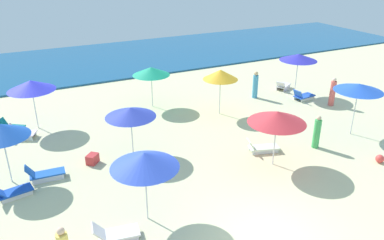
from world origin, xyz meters
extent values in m
plane|color=beige|center=(0.00, 0.00, 0.00)|extent=(60.00, 60.00, 0.00)
cube|color=#18517F|center=(0.00, 24.05, 0.06)|extent=(60.00, 11.90, 0.12)
cylinder|color=silver|center=(-3.14, 2.71, 1.03)|extent=(0.05, 0.05, 2.05)
cone|color=blue|center=(-3.14, 2.71, 2.32)|extent=(2.28, 2.28, 0.54)
cube|color=silver|center=(-4.28, 2.40, 0.10)|extent=(1.17, 0.22, 0.19)
cube|color=white|center=(-4.32, 2.14, 0.22)|extent=(1.38, 0.82, 0.06)
cube|color=white|center=(-4.92, 2.23, 0.44)|extent=(0.50, 0.65, 0.47)
cylinder|color=silver|center=(8.41, 4.48, 1.15)|extent=(0.05, 0.05, 2.29)
cone|color=blue|center=(8.41, 4.48, 2.48)|extent=(2.32, 2.32, 0.37)
cylinder|color=silver|center=(3.78, 9.70, 1.02)|extent=(0.05, 0.05, 2.04)
cone|color=gold|center=(3.78, 9.70, 2.32)|extent=(1.93, 1.93, 0.55)
cylinder|color=silver|center=(-5.67, 12.26, 1.04)|extent=(0.05, 0.05, 2.08)
cone|color=#3235DE|center=(-5.67, 12.26, 2.34)|extent=(2.36, 2.36, 0.52)
cube|color=silver|center=(-6.57, 11.04, 0.11)|extent=(0.98, 0.47, 0.23)
cube|color=silver|center=(-6.34, 11.56, 0.11)|extent=(0.98, 0.47, 0.23)
cube|color=silver|center=(-6.46, 11.30, 0.26)|extent=(1.35, 1.10, 0.06)
cube|color=silver|center=(-6.95, 11.52, 0.48)|extent=(0.58, 0.72, 0.47)
cube|color=silver|center=(-7.04, 12.12, 0.12)|extent=(0.88, 0.64, 0.23)
cube|color=silver|center=(-6.74, 12.55, 0.12)|extent=(0.88, 0.64, 0.23)
cube|color=#107475|center=(-6.89, 12.33, 0.26)|extent=(1.31, 1.18, 0.06)
cube|color=#107475|center=(-7.32, 12.64, 0.46)|extent=(0.56, 0.63, 0.42)
cylinder|color=silver|center=(9.70, 10.31, 1.13)|extent=(0.05, 0.05, 2.25)
cone|color=#302DB5|center=(9.70, 10.31, 2.46)|extent=(2.32, 2.32, 0.41)
cube|color=silver|center=(9.69, 9.06, 0.10)|extent=(1.18, 0.18, 0.21)
cube|color=silver|center=(9.63, 9.61, 0.10)|extent=(1.18, 0.18, 0.21)
cube|color=blue|center=(9.66, 9.34, 0.24)|extent=(1.38, 0.80, 0.06)
cube|color=blue|center=(9.06, 9.27, 0.48)|extent=(0.36, 0.65, 0.50)
cube|color=silver|center=(9.89, 11.28, 0.11)|extent=(0.97, 0.58, 0.22)
cube|color=silver|center=(9.64, 11.72, 0.11)|extent=(0.97, 0.58, 0.22)
cube|color=silver|center=(9.77, 11.50, 0.25)|extent=(1.35, 1.12, 0.06)
cube|color=silver|center=(9.28, 11.22, 0.45)|extent=(0.52, 0.63, 0.43)
cylinder|color=silver|center=(0.78, 12.44, 0.97)|extent=(0.05, 0.05, 1.94)
cone|color=#16976D|center=(0.78, 12.44, 2.17)|extent=(2.16, 2.16, 0.47)
cylinder|color=silver|center=(-2.12, 7.34, 0.93)|extent=(0.05, 0.05, 1.85)
cone|color=#2A3BAD|center=(-2.12, 7.34, 2.07)|extent=(2.24, 2.24, 0.42)
cylinder|color=silver|center=(3.02, 3.79, 0.99)|extent=(0.05, 0.05, 1.98)
cone|color=red|center=(3.02, 3.79, 2.23)|extent=(2.44, 2.44, 0.51)
cube|color=silver|center=(3.29, 4.67, 0.09)|extent=(1.20, 0.39, 0.19)
cube|color=silver|center=(3.43, 5.14, 0.09)|extent=(1.20, 0.39, 0.19)
cube|color=silver|center=(3.36, 4.90, 0.22)|extent=(1.48, 0.95, 0.06)
cube|color=silver|center=(2.75, 5.09, 0.42)|extent=(0.42, 0.61, 0.44)
cylinder|color=silver|center=(-7.22, 7.31, 1.01)|extent=(0.05, 0.05, 2.01)
cone|color=#194DB4|center=(-7.22, 7.31, 2.28)|extent=(2.09, 2.09, 0.54)
cube|color=silver|center=(-5.90, 6.65, 0.11)|extent=(1.22, 0.12, 0.22)
cube|color=silver|center=(-5.87, 7.13, 0.11)|extent=(1.22, 0.12, 0.22)
cube|color=blue|center=(-5.88, 6.89, 0.25)|extent=(1.39, 0.65, 0.06)
cube|color=blue|center=(-6.51, 6.93, 0.48)|extent=(0.39, 0.56, 0.47)
cube|color=silver|center=(-7.09, 5.92, 0.09)|extent=(1.08, 0.24, 0.18)
cube|color=silver|center=(-7.18, 6.41, 0.09)|extent=(1.08, 0.24, 0.18)
cube|color=#1746B3|center=(-7.13, 6.17, 0.21)|extent=(1.30, 0.80, 0.06)
cylinder|color=#3FAD59|center=(5.78, 4.18, 0.70)|extent=(0.45, 0.45, 1.40)
sphere|color=beige|center=(5.78, 4.18, 1.50)|extent=(0.22, 0.22, 0.22)
sphere|color=beige|center=(-6.06, 1.55, 1.40)|extent=(0.23, 0.23, 0.23)
cylinder|color=#DF5E56|center=(10.43, 7.87, 0.75)|extent=(0.44, 0.44, 1.50)
sphere|color=beige|center=(10.43, 7.87, 1.60)|extent=(0.23, 0.23, 0.23)
cylinder|color=#4396BF|center=(7.09, 11.00, 0.73)|extent=(0.40, 0.40, 1.45)
sphere|color=tan|center=(7.09, 11.00, 1.57)|extent=(0.26, 0.26, 0.26)
sphere|color=#DE403D|center=(7.29, 1.83, 0.18)|extent=(0.37, 0.37, 0.37)
cube|color=red|center=(-3.96, 7.34, 0.21)|extent=(0.64, 0.64, 0.42)
camera|label=1|loc=(-6.56, -7.65, 8.50)|focal=35.98mm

